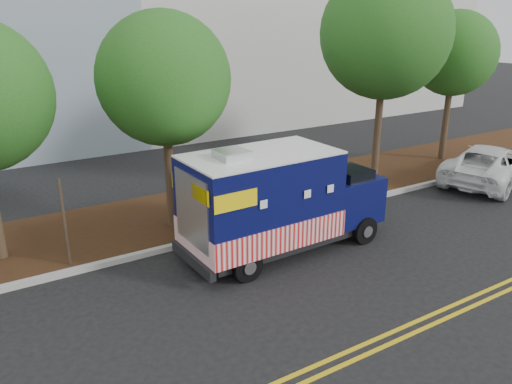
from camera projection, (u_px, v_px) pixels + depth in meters
ground at (242, 257)px, 13.13m from camera, size 120.00×120.00×0.00m
curb at (217, 236)px, 14.23m from camera, size 120.00×0.18×0.15m
mulch_strip at (187, 213)px, 15.91m from camera, size 120.00×4.00×0.15m
centerline_near at (358, 347)px, 9.55m from camera, size 120.00×0.10×0.01m
centerline_far at (367, 354)px, 9.35m from camera, size 120.00×0.10×0.01m
tree_b at (164, 79)px, 13.44m from camera, size 3.63×3.63×6.21m
tree_c at (386, 33)px, 17.22m from camera, size 4.57×4.57×7.74m
tree_d at (454, 54)px, 20.26m from camera, size 3.43×3.43×6.29m
sign_post at (65, 225)px, 12.11m from camera, size 0.06×0.06×2.40m
food_truck at (276, 204)px, 13.06m from camera, size 5.74×2.30×2.99m
white_car at (490, 164)px, 18.85m from camera, size 5.64×3.86×1.43m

